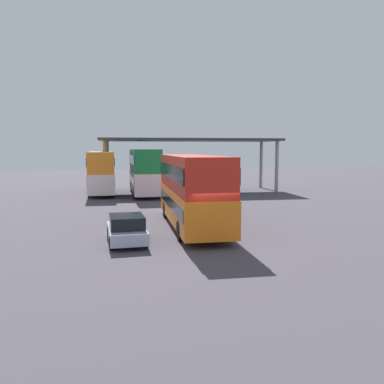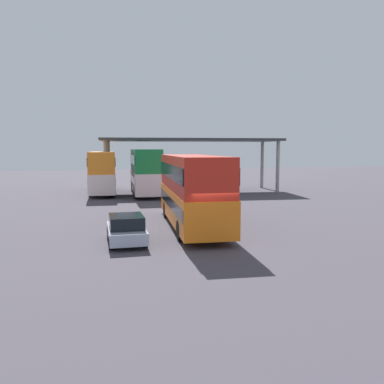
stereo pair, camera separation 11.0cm
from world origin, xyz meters
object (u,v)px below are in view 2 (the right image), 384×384
(parked_hatchback, at_px, (126,229))
(double_decker_near_canopy, at_px, (103,170))
(double_decker_main, at_px, (192,188))
(double_decker_mid_row, at_px, (145,170))

(parked_hatchback, distance_m, double_decker_near_canopy, 22.65)
(double_decker_main, distance_m, double_decker_near_canopy, 20.00)
(double_decker_near_canopy, height_order, double_decker_mid_row, double_decker_mid_row)
(parked_hatchback, height_order, double_decker_near_canopy, double_decker_near_canopy)
(parked_hatchback, distance_m, double_decker_mid_row, 20.26)
(double_decker_near_canopy, bearing_deg, double_decker_mid_row, -121.75)
(double_decker_main, bearing_deg, double_decker_mid_row, 6.03)
(double_decker_main, bearing_deg, parked_hatchback, 132.41)
(double_decker_main, relative_size, double_decker_near_canopy, 0.93)
(double_decker_main, height_order, double_decker_mid_row, double_decker_mid_row)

